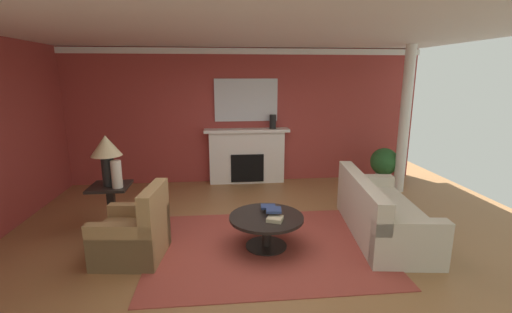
% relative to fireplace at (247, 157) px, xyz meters
% --- Properties ---
extents(ground_plane, '(9.33, 9.33, 0.00)m').
position_rel_fireplace_xyz_m(ground_plane, '(-0.14, -2.89, -0.56)').
color(ground_plane, olive).
extents(wall_fireplace, '(7.77, 0.12, 2.85)m').
position_rel_fireplace_xyz_m(wall_fireplace, '(-0.14, 0.21, 0.87)').
color(wall_fireplace, '#9E3833').
rests_on(wall_fireplace, ground_plane).
extents(ceiling_panel, '(7.77, 6.69, 0.06)m').
position_rel_fireplace_xyz_m(ceiling_panel, '(-0.14, -2.59, 2.32)').
color(ceiling_panel, white).
extents(crown_moulding, '(7.77, 0.08, 0.12)m').
position_rel_fireplace_xyz_m(crown_moulding, '(-0.14, 0.13, 2.21)').
color(crown_moulding, white).
extents(area_rug, '(3.09, 2.36, 0.01)m').
position_rel_fireplace_xyz_m(area_rug, '(0.04, -3.00, -0.55)').
color(area_rug, '#993D33').
rests_on(area_rug, ground_plane).
extents(fireplace, '(1.80, 0.35, 1.18)m').
position_rel_fireplace_xyz_m(fireplace, '(0.00, 0.00, 0.00)').
color(fireplace, white).
rests_on(fireplace, ground_plane).
extents(mantel_mirror, '(1.33, 0.04, 0.89)m').
position_rel_fireplace_xyz_m(mantel_mirror, '(0.00, 0.12, 1.22)').
color(mantel_mirror, silver).
extents(sofa, '(1.15, 2.19, 0.85)m').
position_rel_fireplace_xyz_m(sofa, '(1.75, -2.76, -0.26)').
color(sofa, beige).
rests_on(sofa, ground_plane).
extents(armchair_near_window, '(0.89, 0.89, 0.95)m').
position_rel_fireplace_xyz_m(armchair_near_window, '(-1.67, -3.11, -0.25)').
color(armchair_near_window, '#9E7A4C').
rests_on(armchair_near_window, ground_plane).
extents(coffee_table, '(1.00, 1.00, 0.45)m').
position_rel_fireplace_xyz_m(coffee_table, '(0.04, -3.00, -0.22)').
color(coffee_table, black).
rests_on(coffee_table, ground_plane).
extents(side_table, '(0.56, 0.56, 0.70)m').
position_rel_fireplace_xyz_m(side_table, '(-2.20, -2.20, -0.16)').
color(side_table, black).
rests_on(side_table, ground_plane).
extents(table_lamp, '(0.44, 0.44, 0.75)m').
position_rel_fireplace_xyz_m(table_lamp, '(-2.20, -2.20, 0.67)').
color(table_lamp, black).
rests_on(table_lamp, side_table).
extents(vase_on_side_table, '(0.15, 0.15, 0.40)m').
position_rel_fireplace_xyz_m(vase_on_side_table, '(-2.05, -2.32, 0.34)').
color(vase_on_side_table, beige).
rests_on(vase_on_side_table, side_table).
extents(vase_mantel_right, '(0.14, 0.14, 0.30)m').
position_rel_fireplace_xyz_m(vase_mantel_right, '(0.55, -0.05, 0.77)').
color(vase_mantel_right, black).
rests_on(vase_mantel_right, fireplace).
extents(book_red_cover, '(0.25, 0.25, 0.05)m').
position_rel_fireplace_xyz_m(book_red_cover, '(0.13, -3.16, -0.08)').
color(book_red_cover, tan).
rests_on(book_red_cover, coffee_table).
extents(book_art_folio, '(0.21, 0.18, 0.03)m').
position_rel_fireplace_xyz_m(book_art_folio, '(0.08, -2.83, -0.04)').
color(book_art_folio, navy).
rests_on(book_art_folio, coffee_table).
extents(book_small_novel, '(0.22, 0.22, 0.03)m').
position_rel_fireplace_xyz_m(book_small_novel, '(0.13, -3.03, -0.01)').
color(book_small_novel, navy).
rests_on(book_small_novel, coffee_table).
extents(potted_plant, '(0.56, 0.56, 0.83)m').
position_rel_fireplace_xyz_m(potted_plant, '(2.80, -0.63, -0.07)').
color(potted_plant, '#BCB29E').
rests_on(potted_plant, ground_plane).
extents(column_white, '(0.20, 0.20, 2.85)m').
position_rel_fireplace_xyz_m(column_white, '(3.01, -0.90, 0.87)').
color(column_white, white).
rests_on(column_white, ground_plane).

